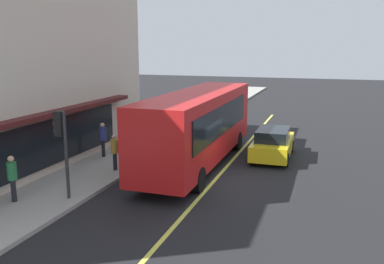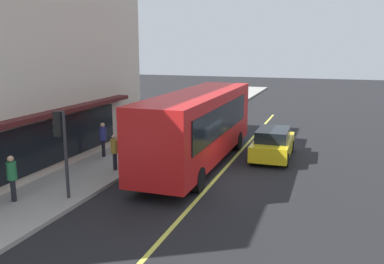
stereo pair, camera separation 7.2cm
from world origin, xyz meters
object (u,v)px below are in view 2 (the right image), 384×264
Objects in this scene: traffic_light at (61,134)px; pedestrian_by_curb at (114,149)px; pedestrian_at_corner at (103,136)px; car_yellow at (273,144)px; pedestrian_near_storefront at (12,174)px; bus at (199,124)px.

traffic_light is 3.89m from pedestrian_by_curb.
pedestrian_at_corner reaches higher than pedestrian_by_curb.
pedestrian_at_corner is at bearing 110.82° from car_yellow.
pedestrian_at_corner is at bearing 16.61° from traffic_light.
car_yellow is at bearing -69.18° from pedestrian_at_corner.
pedestrian_near_storefront is (-9.44, 7.86, 0.42)m from car_yellow.
bus is 6.46× the size of pedestrian_at_corner.
car_yellow is 12.29m from pedestrian_near_storefront.
pedestrian_by_curb is at bearing -0.86° from traffic_light.
car_yellow is at bearing -39.80° from pedestrian_near_storefront.
traffic_light is at bearing -163.39° from pedestrian_at_corner.
pedestrian_at_corner is at bearing 97.08° from bus.
car_yellow is at bearing -52.23° from pedestrian_by_curb.
bus is at bearing -82.92° from pedestrian_at_corner.
pedestrian_by_curb is (-1.85, -1.69, -0.07)m from pedestrian_at_corner.
bus is 6.89m from traffic_light.
traffic_light is 10.80m from car_yellow.
bus reaches higher than pedestrian_at_corner.
pedestrian_at_corner is at bearing 42.36° from pedestrian_by_curb.
bus is at bearing -52.09° from pedestrian_by_curb.
pedestrian_by_curb is at bearing -18.76° from pedestrian_near_storefront.
traffic_light reaches higher than pedestrian_by_curb.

